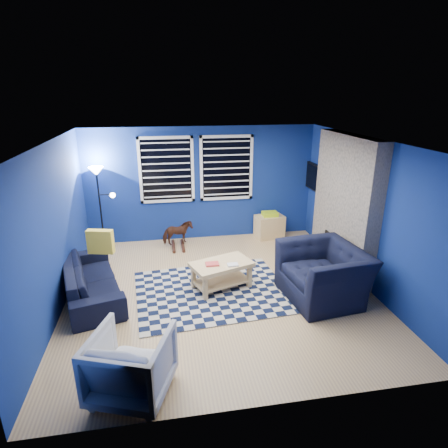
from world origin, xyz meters
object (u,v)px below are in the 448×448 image
object	(u,v)px
tv	(316,178)
cabinet	(269,226)
armchair_big	(323,273)
floor_lamp	(98,183)
sofa	(91,279)
armchair_bent	(131,364)
rocking_horse	(178,233)
coffee_table	(221,270)

from	to	relation	value
tv	cabinet	bearing A→B (deg)	164.97
tv	armchair_big	distance (m)	2.78
floor_lamp	sofa	bearing A→B (deg)	-89.13
armchair_bent	rocking_horse	bearing A→B (deg)	-80.08
floor_lamp	rocking_horse	bearing A→B (deg)	-8.49
tv	floor_lamp	size ratio (longest dim) A/B	0.57
armchair_big	rocking_horse	bearing A→B (deg)	-145.08
armchair_big	cabinet	distance (m)	2.72
armchair_bent	floor_lamp	world-z (taller)	floor_lamp
rocking_horse	sofa	bearing A→B (deg)	126.70
coffee_table	cabinet	size ratio (longest dim) A/B	1.67
tv	floor_lamp	world-z (taller)	floor_lamp
cabinet	sofa	bearing A→B (deg)	-160.27
sofa	rocking_horse	size ratio (longest dim) A/B	3.24
tv	sofa	size ratio (longest dim) A/B	0.50
tv	coffee_table	xyz separation A→B (m)	(-2.40, -1.90, -1.06)
coffee_table	floor_lamp	xyz separation A→B (m)	(-2.17, 2.11, 1.10)
rocking_horse	coffee_table	xyz separation A→B (m)	(0.64, -1.88, 0.01)
tv	coffee_table	size ratio (longest dim) A/B	0.88
rocking_horse	floor_lamp	xyz separation A→B (m)	(-1.54, 0.23, 1.11)
sofa	rocking_horse	world-z (taller)	rocking_horse
tv	sofa	bearing A→B (deg)	-158.60
sofa	floor_lamp	world-z (taller)	floor_lamp
rocking_horse	floor_lamp	bearing A→B (deg)	68.69
cabinet	floor_lamp	size ratio (longest dim) A/B	0.38
tv	sofa	xyz separation A→B (m)	(-4.55, -1.78, -1.11)
sofa	armchair_bent	size ratio (longest dim) A/B	2.38
rocking_horse	coffee_table	size ratio (longest dim) A/B	0.55
tv	rocking_horse	xyz separation A→B (m)	(-3.04, -0.02, -1.07)
rocking_horse	cabinet	size ratio (longest dim) A/B	0.92
sofa	floor_lamp	distance (m)	2.30
tv	floor_lamp	distance (m)	4.58
coffee_table	armchair_big	bearing A→B (deg)	-19.84
sofa	coffee_table	xyz separation A→B (m)	(2.14, -0.12, 0.05)
sofa	coffee_table	bearing A→B (deg)	-108.16
armchair_big	cabinet	size ratio (longest dim) A/B	1.95
sofa	cabinet	bearing A→B (deg)	-75.72
cabinet	armchair_bent	bearing A→B (deg)	-133.00
armchair_bent	floor_lamp	size ratio (longest dim) A/B	0.48
tv	armchair_big	bearing A→B (deg)	-108.63
tv	armchair_bent	size ratio (longest dim) A/B	1.18
armchair_big	floor_lamp	bearing A→B (deg)	-132.71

